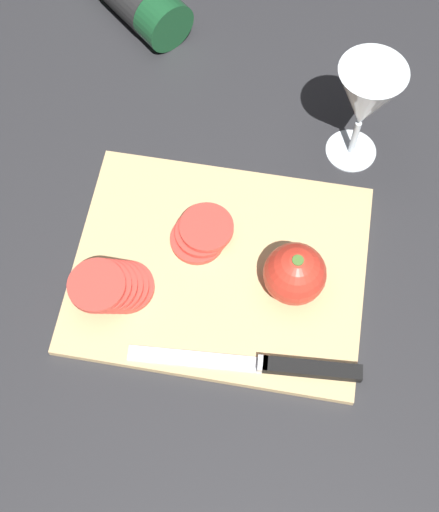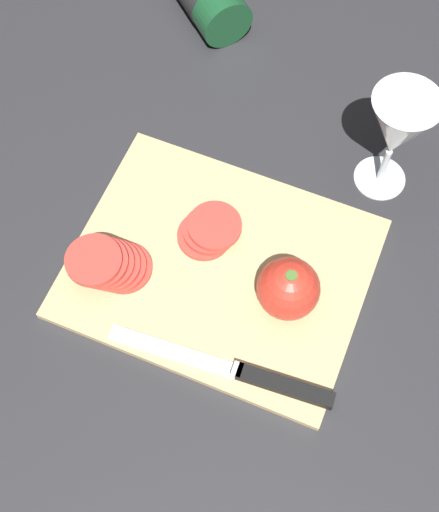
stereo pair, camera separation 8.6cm
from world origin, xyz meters
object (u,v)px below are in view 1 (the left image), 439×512
(whole_tomato, at_px, (295,274))
(tomato_slice_stack_far, at_px, (112,286))
(knife, at_px, (289,367))
(tomato_slice_stack_near, at_px, (202,233))
(wine_glass, at_px, (365,101))

(whole_tomato, distance_m, tomato_slice_stack_far, 0.23)
(knife, bearing_deg, tomato_slice_stack_near, -53.54)
(wine_glass, relative_size, whole_tomato, 2.14)
(knife, xyz_separation_m, tomato_slice_stack_far, (-0.23, 0.06, 0.02))
(knife, relative_size, tomato_slice_stack_far, 2.86)
(wine_glass, distance_m, tomato_slice_stack_far, 0.40)
(wine_glass, bearing_deg, whole_tomato, -103.99)
(wine_glass, height_order, tomato_slice_stack_near, wine_glass)
(tomato_slice_stack_near, distance_m, tomato_slice_stack_far, 0.14)
(knife, bearing_deg, tomato_slice_stack_far, -18.62)
(wine_glass, bearing_deg, tomato_slice_stack_near, -136.00)
(tomato_slice_stack_near, bearing_deg, wine_glass, 44.00)
(wine_glass, relative_size, knife, 0.60)
(whole_tomato, height_order, tomato_slice_stack_near, whole_tomato)
(wine_glass, relative_size, tomato_slice_stack_far, 1.71)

